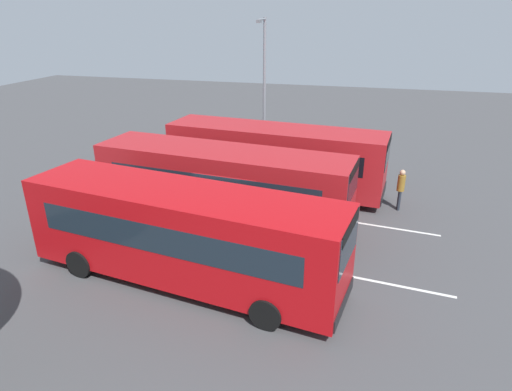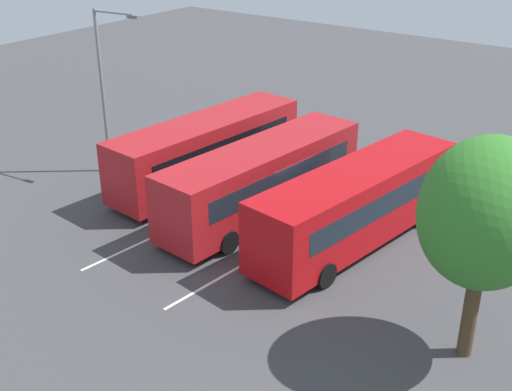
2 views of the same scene
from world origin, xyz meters
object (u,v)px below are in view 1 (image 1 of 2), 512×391
bus_center_left (223,184)px  pedestrian (401,186)px  street_lamp (264,82)px  bus_center_right (275,157)px  bus_far_left (184,233)px

bus_center_left → pedestrian: size_ratio=5.68×
bus_center_left → street_lamp: bearing=99.2°
pedestrian → bus_center_left: bearing=23.6°
bus_center_right → bus_far_left: bearing=-91.6°
bus_far_left → pedestrian: 10.05m
bus_center_right → pedestrian: 5.79m
pedestrian → bus_center_right: bearing=-9.3°
bus_center_left → bus_far_left: bearing=-81.6°
bus_far_left → bus_center_right: size_ratio=1.01×
bus_far_left → pedestrian: bearing=56.1°
bus_far_left → pedestrian: bus_far_left is taller
bus_center_left → bus_center_right: 4.17m
bus_far_left → street_lamp: 13.12m
pedestrian → street_lamp: bearing=-36.8°
bus_center_left → pedestrian: 7.63m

